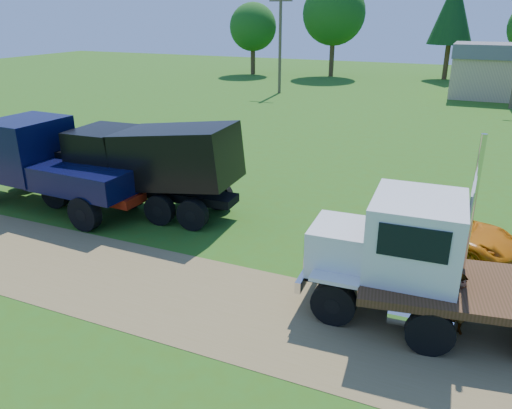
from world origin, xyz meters
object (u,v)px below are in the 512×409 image
at_px(black_dump_truck, 143,161).
at_px(orange_pickup, 442,229).
at_px(navy_truck, 45,163).
at_px(spectator_a, 459,305).
at_px(white_semi_tractor, 417,259).

height_order(black_dump_truck, orange_pickup, black_dump_truck).
height_order(black_dump_truck, navy_truck, black_dump_truck).
xyz_separation_m(black_dump_truck, orange_pickup, (10.91, 1.07, -1.31)).
relative_size(navy_truck, spectator_a, 5.07).
bearing_deg(spectator_a, white_semi_tractor, 131.99).
bearing_deg(white_semi_tractor, orange_pickup, 82.86).
relative_size(black_dump_truck, spectator_a, 5.23).
height_order(white_semi_tractor, spectator_a, white_semi_tractor).
height_order(navy_truck, spectator_a, navy_truck).
bearing_deg(orange_pickup, white_semi_tractor, -165.22).
bearing_deg(spectator_a, orange_pickup, 70.01).
bearing_deg(white_semi_tractor, black_dump_truck, 159.70).
height_order(orange_pickup, spectator_a, spectator_a).
bearing_deg(orange_pickup, black_dump_truck, 114.83).
bearing_deg(navy_truck, white_semi_tractor, -6.12).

